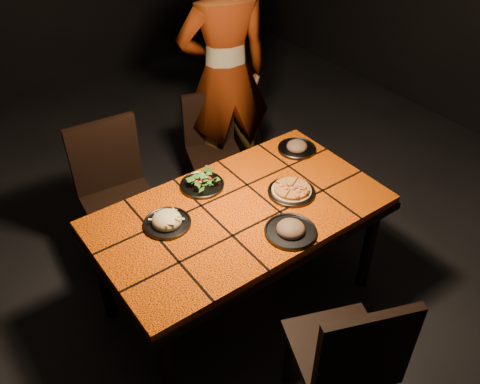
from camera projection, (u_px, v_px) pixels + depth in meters
room_shell at (240, 85)px, 2.33m from camera, size 6.04×7.04×3.08m
dining_table at (240, 220)px, 2.85m from camera, size 1.62×0.92×0.75m
chair_near at (349, 355)px, 2.30m from camera, size 0.57×0.57×0.97m
chair_far_left at (115, 186)px, 3.26m from camera, size 0.49×0.49×0.99m
chair_far_right at (212, 142)px, 3.81m from camera, size 0.49×0.49×0.85m
diner at (225, 76)px, 3.67m from camera, size 0.79×0.62×1.88m
plate_pizza at (291, 191)px, 2.90m from camera, size 0.31×0.31×0.04m
plate_pasta at (167, 221)px, 2.68m from camera, size 0.26×0.26×0.08m
plate_salad at (202, 183)px, 2.94m from camera, size 0.26×0.26×0.07m
plate_mushroom_a at (291, 229)px, 2.63m from camera, size 0.28×0.28×0.09m
plate_mushroom_b at (297, 147)px, 3.24m from camera, size 0.25×0.25×0.08m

